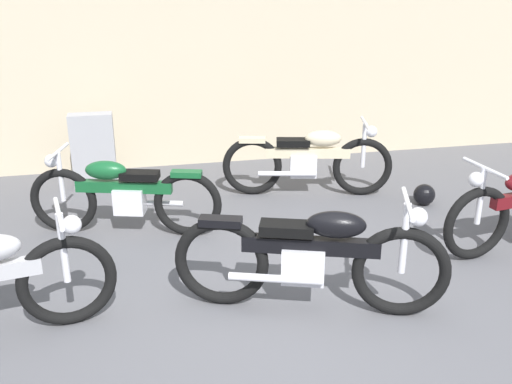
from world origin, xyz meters
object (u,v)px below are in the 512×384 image
at_px(motorcycle_green, 123,195).
at_px(motorcycle_cream, 309,160).
at_px(motorcycle_black, 313,257).
at_px(stone_marker, 93,150).
at_px(helmet, 424,195).

bearing_deg(motorcycle_green, motorcycle_cream, -147.48).
bearing_deg(motorcycle_black, motorcycle_cream, 92.68).
height_order(motorcycle_black, motorcycle_cream, motorcycle_black).
bearing_deg(motorcycle_cream, stone_marker, 174.17).
bearing_deg(motorcycle_green, helmet, -163.12).
xyz_separation_m(motorcycle_green, motorcycle_black, (1.47, -1.79, 0.05)).
bearing_deg(motorcycle_green, stone_marker, -61.28).
height_order(stone_marker, motorcycle_cream, stone_marker).
xyz_separation_m(stone_marker, motorcycle_black, (1.82, -3.29, 0.02)).
bearing_deg(motorcycle_black, stone_marker, 137.46).
bearing_deg(stone_marker, motorcycle_cream, -18.50).
xyz_separation_m(stone_marker, motorcycle_cream, (2.51, -0.84, -0.02)).
relative_size(stone_marker, motorcycle_black, 0.43).
relative_size(motorcycle_green, motorcycle_black, 0.91).
distance_m(stone_marker, motorcycle_green, 1.54).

